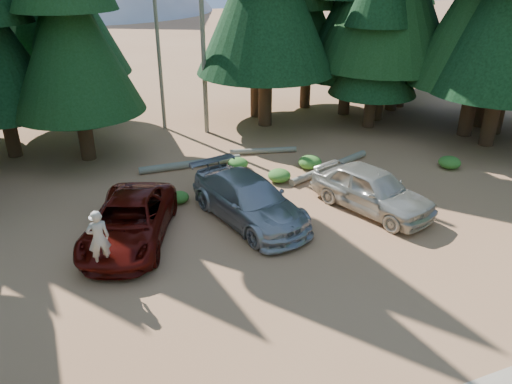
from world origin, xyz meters
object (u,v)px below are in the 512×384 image
at_px(red_pickup, 129,221).
at_px(frisbee_player, 98,238).
at_px(log_left, 191,164).
at_px(log_mid, 263,151).
at_px(log_right, 330,167).
at_px(silver_minivan_center, 249,200).
at_px(silver_minivan_right, 372,189).

distance_m(red_pickup, frisbee_player, 2.44).
bearing_deg(frisbee_player, log_left, -127.57).
bearing_deg(frisbee_player, log_mid, -142.39).
distance_m(log_mid, log_right, 3.66).
distance_m(silver_minivan_center, log_left, 5.69).
bearing_deg(log_right, silver_minivan_center, -171.13).
distance_m(red_pickup, silver_minivan_center, 4.26).
distance_m(silver_minivan_right, log_mid, 7.18).
bearing_deg(red_pickup, silver_minivan_center, 21.22).
xyz_separation_m(silver_minivan_center, log_mid, (3.06, 6.04, -0.67)).
bearing_deg(log_right, log_left, 133.54).
relative_size(frisbee_player, log_left, 0.38).
xyz_separation_m(red_pickup, silver_minivan_center, (4.26, -0.09, 0.06)).
bearing_deg(log_left, silver_minivan_center, -81.60).
distance_m(silver_minivan_center, log_mid, 6.81).
distance_m(silver_minivan_center, frisbee_player, 5.75).
height_order(silver_minivan_right, log_right, silver_minivan_right).
height_order(log_mid, log_right, log_right).
xyz_separation_m(log_left, log_mid, (3.76, 0.43, -0.03)).
relative_size(frisbee_player, log_right, 0.35).
distance_m(red_pickup, log_mid, 9.45).
xyz_separation_m(silver_minivan_right, log_right, (0.45, 3.89, -0.68)).
distance_m(silver_minivan_center, silver_minivan_right, 4.67).
xyz_separation_m(red_pickup, frisbee_player, (-1.11, -2.05, 0.73)).
relative_size(silver_minivan_right, log_mid, 1.51).
height_order(silver_minivan_center, log_left, silver_minivan_center).
relative_size(frisbee_player, log_mid, 0.54).
bearing_deg(log_right, log_mid, 100.89).
distance_m(frisbee_player, log_mid, 11.70).
distance_m(log_left, log_right, 6.31).
height_order(frisbee_player, log_mid, frisbee_player).
xyz_separation_m(log_left, log_right, (5.72, -2.66, -0.01)).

